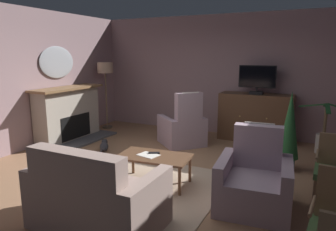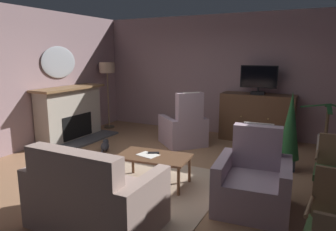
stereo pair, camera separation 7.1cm
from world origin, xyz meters
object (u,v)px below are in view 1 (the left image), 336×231
object	(u,v)px
television	(257,79)
armchair_angled_to_table	(183,129)
fireplace	(69,115)
potted_plant_tall_palm_by_window	(323,140)
tv_remote	(154,153)
sofa_floral	(95,199)
floor_lamp	(105,72)
coffee_table	(154,159)
wall_mirror_oval	(57,62)
armchair_facing_sofa	(254,183)
potted_plant_on_hearth_side	(289,129)
side_chair_mid_row	(334,168)
cat	(104,146)
folded_newspaper	(148,155)
tv_cabinet	(255,118)

from	to	relation	value
television	armchair_angled_to_table	size ratio (longest dim) A/B	0.67
fireplace	potted_plant_tall_palm_by_window	size ratio (longest dim) A/B	1.81
tv_remote	sofa_floral	bearing A→B (deg)	-118.33
tv_remote	floor_lamp	xyz separation A→B (m)	(-2.77, 2.51, 0.99)
sofa_floral	floor_lamp	xyz separation A→B (m)	(-2.78, 3.89, 1.11)
coffee_table	armchair_angled_to_table	size ratio (longest dim) A/B	0.95
coffee_table	tv_remote	size ratio (longest dim) A/B	6.50
tv_remote	potted_plant_tall_palm_by_window	size ratio (longest dim) A/B	0.17
fireplace	armchair_angled_to_table	distance (m)	2.56
tv_remote	television	bearing A→B (deg)	43.73
wall_mirror_oval	armchair_facing_sofa	size ratio (longest dim) A/B	0.96
potted_plant_on_hearth_side	floor_lamp	xyz separation A→B (m)	(-4.52, 1.11, 0.73)
armchair_facing_sofa	potted_plant_tall_palm_by_window	world-z (taller)	armchair_facing_sofa
television	sofa_floral	distance (m)	4.54
sofa_floral	side_chair_mid_row	xyz separation A→B (m)	(2.37, 1.73, 0.16)
cat	potted_plant_on_hearth_side	bearing A→B (deg)	8.02
coffee_table	folded_newspaper	world-z (taller)	folded_newspaper
floor_lamp	side_chair_mid_row	bearing A→B (deg)	-22.79
television	cat	xyz separation A→B (m)	(-2.57, -2.02, -1.29)
sofa_floral	potted_plant_tall_palm_by_window	size ratio (longest dim) A/B	1.44
cat	floor_lamp	distance (m)	2.37
tv_remote	fireplace	bearing A→B (deg)	127.77
coffee_table	floor_lamp	size ratio (longest dim) A/B	0.65
fireplace	potted_plant_on_hearth_side	size ratio (longest dim) A/B	1.35
armchair_facing_sofa	armchair_angled_to_table	bearing A→B (deg)	131.86
television	floor_lamp	world-z (taller)	floor_lamp
television	folded_newspaper	distance (m)	3.32
tv_cabinet	cat	bearing A→B (deg)	-141.07
tv_remote	cat	xyz separation A→B (m)	(-1.65, 0.92, -0.37)
potted_plant_tall_palm_by_window	potted_plant_on_hearth_side	bearing A→B (deg)	-113.26
sofa_floral	armchair_angled_to_table	xyz separation A→B (m)	(-0.39, 3.35, 0.01)
armchair_facing_sofa	cat	xyz separation A→B (m)	(-3.15, 1.05, -0.24)
television	armchair_angled_to_table	world-z (taller)	television
television	armchair_angled_to_table	bearing A→B (deg)	-143.16
fireplace	potted_plant_tall_palm_by_window	distance (m)	5.32
floor_lamp	folded_newspaper	bearing A→B (deg)	-43.73
armchair_facing_sofa	fireplace	bearing A→B (deg)	162.64
wall_mirror_oval	cat	bearing A→B (deg)	-11.94
folded_newspaper	television	bearing A→B (deg)	84.52
floor_lamp	tv_cabinet	bearing A→B (deg)	7.45
tv_remote	floor_lamp	world-z (taller)	floor_lamp
side_chair_mid_row	potted_plant_on_hearth_side	bearing A→B (deg)	120.98
fireplace	television	world-z (taller)	television
armchair_facing_sofa	television	bearing A→B (deg)	100.68
side_chair_mid_row	tv_cabinet	bearing A→B (deg)	118.96
side_chair_mid_row	fireplace	bearing A→B (deg)	170.49
coffee_table	sofa_floral	bearing A→B (deg)	-91.31
television	coffee_table	size ratio (longest dim) A/B	0.70
sofa_floral	coffee_table	bearing A→B (deg)	88.69
tv_remote	cat	bearing A→B (deg)	122.01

